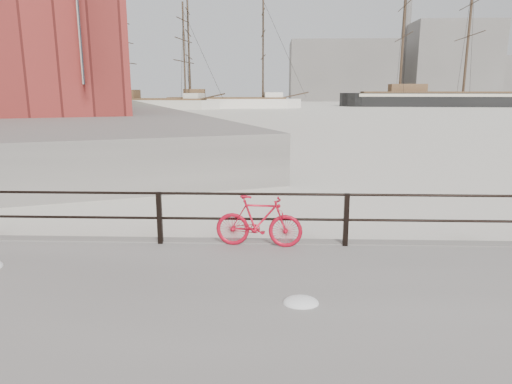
% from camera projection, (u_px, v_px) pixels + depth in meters
% --- Properties ---
extents(ground, '(400.00, 400.00, 0.00)m').
position_uv_depth(ground, '(343.00, 260.00, 8.80)').
color(ground, white).
rests_on(ground, ground).
extents(promenade, '(36.00, 8.00, 0.35)m').
position_uv_depth(promenade, '(400.00, 381.00, 4.86)').
color(promenade, gray).
rests_on(promenade, ground).
extents(far_quay, '(78.44, 148.07, 1.80)m').
position_uv_depth(far_quay, '(54.00, 104.00, 80.25)').
color(far_quay, gray).
rests_on(far_quay, ground).
extents(guardrail, '(28.00, 0.10, 1.00)m').
position_uv_depth(guardrail, '(346.00, 220.00, 8.47)').
color(guardrail, black).
rests_on(guardrail, promenade).
extents(bicycle, '(1.63, 0.39, 0.97)m').
position_uv_depth(bicycle, '(259.00, 221.00, 8.43)').
color(bicycle, red).
rests_on(bicycle, promenade).
extents(barque_black, '(56.76, 22.56, 31.71)m').
position_uv_depth(barque_black, '(462.00, 107.00, 93.45)').
color(barque_black, black).
rests_on(barque_black, ground).
extents(schooner_mid, '(30.86, 15.14, 21.41)m').
position_uv_depth(schooner_mid, '(227.00, 108.00, 85.73)').
color(schooner_mid, white).
rests_on(schooner_mid, ground).
extents(schooner_left, '(26.10, 14.28, 18.86)m').
position_uv_depth(schooner_left, '(156.00, 109.00, 82.41)').
color(schooner_left, beige).
rests_on(schooner_left, ground).
extents(workboat_far, '(12.71, 7.35, 7.00)m').
position_uv_depth(workboat_far, '(3.00, 118.00, 55.02)').
color(workboat_far, black).
rests_on(workboat_far, ground).
extents(apartment_cream, '(24.16, 21.40, 21.20)m').
position_uv_depth(apartment_cream, '(27.00, 27.00, 67.90)').
color(apartment_cream, beige).
rests_on(apartment_cream, far_quay).
extents(apartment_grey, '(26.02, 22.15, 23.20)m').
position_uv_depth(apartment_grey, '(40.00, 36.00, 87.87)').
color(apartment_grey, '#979792').
rests_on(apartment_grey, far_quay).
extents(apartment_brick, '(27.87, 22.90, 21.20)m').
position_uv_depth(apartment_brick, '(50.00, 51.00, 109.20)').
color(apartment_brick, brown).
rests_on(apartment_brick, far_quay).
extents(industrial_west, '(32.00, 18.00, 18.00)m').
position_uv_depth(industrial_west, '(341.00, 72.00, 142.70)').
color(industrial_west, gray).
rests_on(industrial_west, ground).
extents(industrial_mid, '(26.00, 20.00, 24.00)m').
position_uv_depth(industrial_mid, '(449.00, 62.00, 145.69)').
color(industrial_mid, gray).
rests_on(industrial_mid, ground).
extents(smokestack, '(2.80, 2.80, 44.00)m').
position_uv_depth(smokestack, '(406.00, 32.00, 148.85)').
color(smokestack, gray).
rests_on(smokestack, ground).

